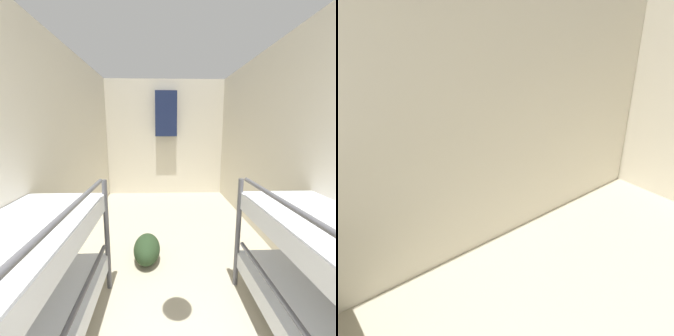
{
  "view_description": "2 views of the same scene",
  "coord_description": "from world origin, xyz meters",
  "views": [
    {
      "loc": [
        -0.12,
        0.44,
        1.45
      ],
      "look_at": [
        -0.02,
        2.93,
        0.99
      ],
      "focal_mm": 24.0,
      "sensor_mm": 36.0,
      "label": 1
    },
    {
      "loc": [
        0.47,
        2.33,
        1.61
      ],
      "look_at": [
        -0.73,
        3.29,
        0.88
      ],
      "focal_mm": 35.0,
      "sensor_mm": 36.0,
      "label": 2
    }
  ],
  "objects": [
    {
      "name": "duffel_bag",
      "position": [
        -0.26,
        2.68,
        0.14
      ],
      "size": [
        0.28,
        0.47,
        0.28
      ],
      "color": "#23381E",
      "rests_on": "ground_plane"
    },
    {
      "name": "wall_back",
      "position": [
        0.0,
        5.25,
        1.2
      ],
      "size": [
        2.57,
        0.06,
        2.4
      ],
      "color": "beige",
      "rests_on": "ground_plane"
    },
    {
      "name": "wall_right",
      "position": [
        1.25,
        2.61,
        1.2
      ],
      "size": [
        0.06,
        5.34,
        2.4
      ],
      "color": "beige",
      "rests_on": "ground_plane"
    },
    {
      "name": "wall_left",
      "position": [
        -1.25,
        2.61,
        1.2
      ],
      "size": [
        0.06,
        5.34,
        2.4
      ],
      "color": "beige",
      "rests_on": "ground_plane"
    },
    {
      "name": "hanging_coat",
      "position": [
        0.02,
        5.1,
        1.7
      ],
      "size": [
        0.44,
        0.12,
        0.9
      ],
      "color": "#192347"
    }
  ]
}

